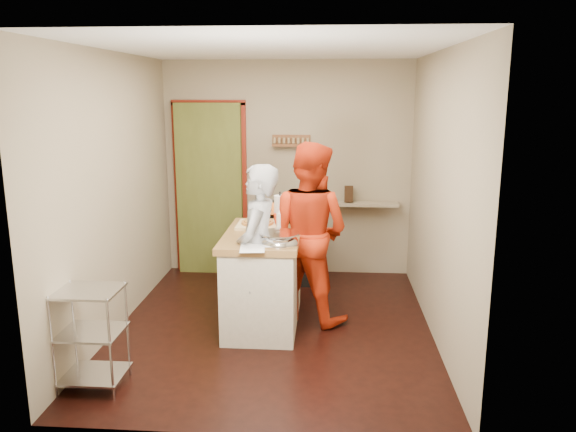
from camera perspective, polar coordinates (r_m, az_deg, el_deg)
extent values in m
plane|color=black|center=(5.54, -1.44, -11.23)|extent=(3.50, 3.50, 0.00)
cube|color=gray|center=(6.88, -0.07, 4.77)|extent=(3.00, 0.04, 2.60)
cube|color=#565B23|center=(7.10, -7.72, 2.86)|extent=(0.80, 0.40, 2.10)
cube|color=maroon|center=(7.13, -11.14, 2.78)|extent=(0.06, 0.06, 2.10)
cube|color=maroon|center=(6.96, -4.44, 2.74)|extent=(0.06, 0.06, 2.10)
cube|color=maroon|center=(6.93, -8.10, 11.35)|extent=(0.90, 0.06, 0.06)
cube|color=brown|center=(6.79, 0.32, 7.22)|extent=(0.46, 0.09, 0.03)
cube|color=brown|center=(6.82, 0.35, 7.75)|extent=(0.46, 0.02, 0.12)
cube|color=olive|center=(6.78, 0.32, 7.68)|extent=(0.42, 0.04, 0.07)
cube|color=gray|center=(6.84, 7.83, 1.21)|extent=(0.80, 0.18, 0.04)
cube|color=black|center=(6.81, 6.18, 2.23)|extent=(0.10, 0.14, 0.22)
cube|color=gray|center=(5.51, -17.25, 2.22)|extent=(0.04, 3.50, 2.60)
cube|color=gray|center=(5.23, 15.08, 1.81)|extent=(0.04, 3.50, 2.60)
cube|color=white|center=(5.08, -1.61, 16.78)|extent=(3.00, 3.50, 0.02)
cube|color=black|center=(6.75, 0.15, -3.20)|extent=(0.60, 0.55, 0.80)
cube|color=black|center=(6.64, 0.16, 0.37)|extent=(0.60, 0.55, 0.06)
cube|color=brown|center=(6.35, -0.02, 0.62)|extent=(0.60, 0.15, 0.17)
cylinder|color=black|center=(6.76, -1.03, 1.24)|extent=(0.26, 0.26, 0.05)
cylinder|color=silver|center=(4.57, -22.86, -12.22)|extent=(0.02, 0.02, 0.80)
cylinder|color=silver|center=(4.39, -17.61, -12.81)|extent=(0.02, 0.02, 0.80)
cylinder|color=silver|center=(4.86, -20.94, -10.53)|extent=(0.02, 0.02, 0.80)
cylinder|color=silver|center=(4.70, -15.98, -10.99)|extent=(0.02, 0.02, 0.80)
cube|color=silver|center=(4.75, -19.09, -14.92)|extent=(0.48, 0.40, 0.02)
cube|color=silver|center=(4.60, -19.41, -11.05)|extent=(0.48, 0.40, 0.02)
cube|color=silver|center=(4.48, -19.72, -7.17)|extent=(0.48, 0.40, 0.02)
cube|color=beige|center=(5.49, -2.53, -6.66)|extent=(0.66, 1.16, 0.86)
cube|color=brown|center=(5.35, -2.58, -2.01)|extent=(0.72, 1.22, 0.06)
cube|color=beige|center=(5.60, -3.12, -0.91)|extent=(0.40, 0.40, 0.02)
cylinder|color=#C2783C|center=(5.60, -3.12, -0.66)|extent=(0.32, 0.32, 0.02)
ellipsoid|color=silver|center=(4.92, -0.87, -2.31)|extent=(0.35, 0.35, 0.11)
cylinder|color=white|center=(5.72, -0.83, 0.71)|extent=(0.12, 0.12, 0.28)
cylinder|color=silver|center=(5.39, -0.87, -0.64)|extent=(0.06, 0.06, 0.17)
cube|color=white|center=(4.83, -3.63, -3.25)|extent=(0.24, 0.32, 0.00)
cylinder|color=black|center=(5.69, 0.43, 0.79)|extent=(0.08, 0.08, 0.31)
cylinder|color=black|center=(5.63, 0.59, 0.67)|extent=(0.08, 0.08, 0.31)
cylinder|color=black|center=(5.69, -0.13, 0.79)|extent=(0.08, 0.08, 0.31)
imported|color=#AEAFB3|center=(5.08, -3.09, -3.79)|extent=(0.47, 0.64, 1.61)
imported|color=#BA280C|center=(5.50, 2.15, -1.66)|extent=(1.08, 1.00, 1.77)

